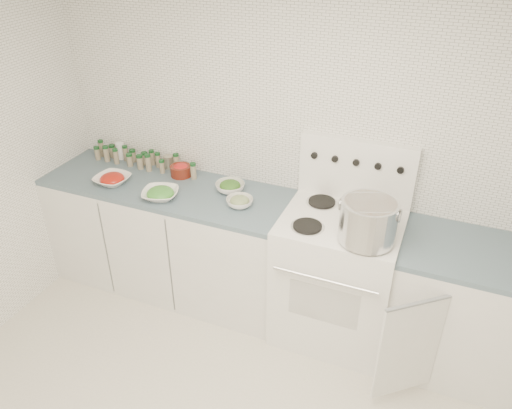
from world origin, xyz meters
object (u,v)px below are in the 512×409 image
object	(u,v)px
stock_pot	(368,219)
bowl_snowpea	(160,194)
bowl_tomato	(112,179)
stove	(337,273)

from	to	relation	value
stock_pot	bowl_snowpea	world-z (taller)	stock_pot
stock_pot	bowl_tomato	xyz separation A→B (m)	(-1.86, 0.07, -0.15)
stock_pot	bowl_snowpea	size ratio (longest dim) A/B	1.14
stock_pot	bowl_tomato	distance (m)	1.87
stock_pot	stove	bearing A→B (deg)	134.89
bowl_tomato	stove	bearing A→B (deg)	3.90
stove	bowl_tomato	bearing A→B (deg)	-176.10
stove	bowl_tomato	world-z (taller)	stove
stove	bowl_snowpea	distance (m)	1.33
stove	stock_pot	bearing A→B (deg)	-45.11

